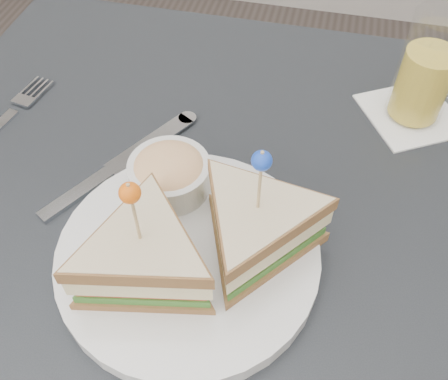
# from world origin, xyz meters

# --- Properties ---
(table) EXTENTS (0.80, 0.80, 0.75)m
(table) POSITION_xyz_m (0.00, 0.00, 0.67)
(table) COLOR black
(table) RESTS_ON ground
(plate_meal) EXTENTS (0.33, 0.33, 0.15)m
(plate_meal) POSITION_xyz_m (-0.01, -0.05, 0.79)
(plate_meal) COLOR silver
(plate_meal) RESTS_ON table
(cutlery_fork) EXTENTS (0.05, 0.19, 0.01)m
(cutlery_fork) POSITION_xyz_m (-0.30, 0.10, 0.75)
(cutlery_fork) COLOR silver
(cutlery_fork) RESTS_ON table
(cutlery_knife) EXTENTS (0.13, 0.21, 0.01)m
(cutlery_knife) POSITION_xyz_m (-0.13, 0.05, 0.75)
(cutlery_knife) COLOR #B7BBC2
(cutlery_knife) RESTS_ON table
(drink_set) EXTENTS (0.15, 0.15, 0.14)m
(drink_set) POSITION_xyz_m (0.21, 0.23, 0.81)
(drink_set) COLOR white
(drink_set) RESTS_ON table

